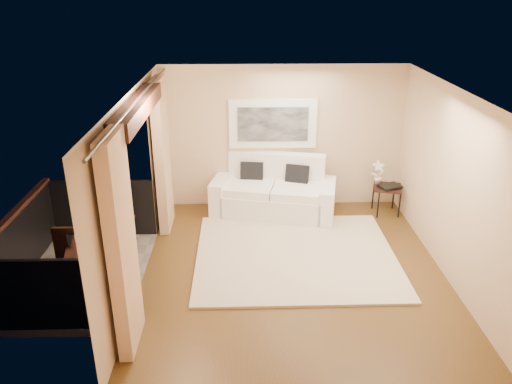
{
  "coord_description": "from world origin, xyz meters",
  "views": [
    {
      "loc": [
        -0.74,
        -6.48,
        4.07
      ],
      "look_at": [
        -0.55,
        0.6,
        1.05
      ],
      "focal_mm": 35.0,
      "sensor_mm": 36.0,
      "label": 1
    }
  ],
  "objects_px": {
    "side_table": "(387,189)",
    "orchid": "(378,173)",
    "sofa": "(274,193)",
    "ice_bucket": "(73,239)",
    "bistro_table": "(88,252)",
    "balcony_chair_far": "(119,217)",
    "balcony_chair_near": "(69,257)"
  },
  "relations": [
    {
      "from": "sofa",
      "to": "balcony_chair_far",
      "type": "distance_m",
      "value": 2.87
    },
    {
      "from": "bistro_table",
      "to": "balcony_chair_near",
      "type": "distance_m",
      "value": 0.27
    },
    {
      "from": "orchid",
      "to": "bistro_table",
      "type": "height_order",
      "value": "orchid"
    },
    {
      "from": "sofa",
      "to": "balcony_chair_far",
      "type": "xyz_separation_m",
      "value": [
        -2.62,
        -1.19,
        0.12
      ]
    },
    {
      "from": "balcony_chair_near",
      "to": "ice_bucket",
      "type": "distance_m",
      "value": 0.26
    },
    {
      "from": "bistro_table",
      "to": "balcony_chair_far",
      "type": "distance_m",
      "value": 1.31
    },
    {
      "from": "orchid",
      "to": "balcony_chair_near",
      "type": "height_order",
      "value": "orchid"
    },
    {
      "from": "orchid",
      "to": "ice_bucket",
      "type": "distance_m",
      "value": 5.45
    },
    {
      "from": "side_table",
      "to": "bistro_table",
      "type": "bearing_deg",
      "value": -153.68
    },
    {
      "from": "bistro_table",
      "to": "balcony_chair_far",
      "type": "height_order",
      "value": "balcony_chair_far"
    },
    {
      "from": "balcony_chair_far",
      "to": "balcony_chair_near",
      "type": "bearing_deg",
      "value": 79.77
    },
    {
      "from": "side_table",
      "to": "ice_bucket",
      "type": "distance_m",
      "value": 5.55
    },
    {
      "from": "orchid",
      "to": "side_table",
      "type": "bearing_deg",
      "value": -35.17
    },
    {
      "from": "bistro_table",
      "to": "balcony_chair_near",
      "type": "height_order",
      "value": "balcony_chair_near"
    },
    {
      "from": "bistro_table",
      "to": "orchid",
      "type": "bearing_deg",
      "value": 28.28
    },
    {
      "from": "balcony_chair_far",
      "to": "bistro_table",
      "type": "bearing_deg",
      "value": 90.11
    },
    {
      "from": "ice_bucket",
      "to": "balcony_chair_near",
      "type": "bearing_deg",
      "value": -119.44
    },
    {
      "from": "sofa",
      "to": "ice_bucket",
      "type": "bearing_deg",
      "value": -128.21
    },
    {
      "from": "sofa",
      "to": "balcony_chair_near",
      "type": "distance_m",
      "value": 3.93
    },
    {
      "from": "sofa",
      "to": "side_table",
      "type": "height_order",
      "value": "sofa"
    },
    {
      "from": "balcony_chair_far",
      "to": "balcony_chair_near",
      "type": "xyz_separation_m",
      "value": [
        -0.37,
        -1.36,
        0.06
      ]
    },
    {
      "from": "side_table",
      "to": "bistro_table",
      "type": "distance_m",
      "value": 5.39
    },
    {
      "from": "side_table",
      "to": "orchid",
      "type": "distance_m",
      "value": 0.35
    },
    {
      "from": "sofa",
      "to": "balcony_chair_far",
      "type": "height_order",
      "value": "sofa"
    },
    {
      "from": "balcony_chair_far",
      "to": "ice_bucket",
      "type": "bearing_deg",
      "value": 81.17
    },
    {
      "from": "bistro_table",
      "to": "ice_bucket",
      "type": "relative_size",
      "value": 3.47
    },
    {
      "from": "sofa",
      "to": "balcony_chair_near",
      "type": "height_order",
      "value": "sofa"
    },
    {
      "from": "orchid",
      "to": "sofa",
      "type": "bearing_deg",
      "value": -179.43
    },
    {
      "from": "sofa",
      "to": "balcony_chair_far",
      "type": "bearing_deg",
      "value": -143.6
    },
    {
      "from": "side_table",
      "to": "balcony_chair_far",
      "type": "height_order",
      "value": "balcony_chair_far"
    },
    {
      "from": "balcony_chair_near",
      "to": "ice_bucket",
      "type": "height_order",
      "value": "balcony_chair_near"
    },
    {
      "from": "balcony_chair_near",
      "to": "sofa",
      "type": "bearing_deg",
      "value": 41.25
    }
  ]
}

